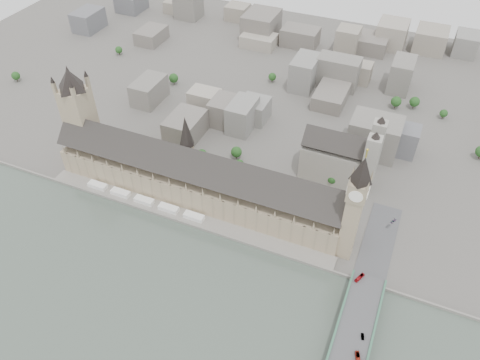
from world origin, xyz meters
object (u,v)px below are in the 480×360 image
at_px(car_silver, 363,336).
at_px(car_approach, 393,221).
at_px(elizabeth_tower, 355,202).
at_px(red_bus_north, 360,278).
at_px(palace_of_westminster, 196,178).
at_px(westminster_abbey, 341,158).
at_px(victoria_tower, 79,113).
at_px(red_bus_south, 358,359).

xyz_separation_m(car_silver, car_approach, (1.03, 113.89, 0.02)).
xyz_separation_m(elizabeth_tower, car_silver, (29.66, -74.09, -47.03)).
relative_size(red_bus_north, car_approach, 1.70).
relative_size(palace_of_westminster, elizabeth_tower, 2.47).
distance_m(red_bus_north, car_approach, 69.23).
xyz_separation_m(westminster_abbey, car_silver, (56.73, -161.09, -14.03)).
height_order(red_bus_north, car_silver, red_bus_north).
distance_m(palace_of_westminster, car_approach, 171.41).
bearing_deg(palace_of_westminster, red_bus_north, -14.38).
bearing_deg(victoria_tower, car_silver, -17.64).
xyz_separation_m(victoria_tower, red_bus_south, (290.30, -109.49, -43.45)).
distance_m(elizabeth_tower, victoria_tower, 260.64).
relative_size(westminster_abbey, red_bus_south, 6.28).
xyz_separation_m(palace_of_westminster, red_bus_north, (155.39, -39.84, -11.11)).
relative_size(red_bus_south, car_silver, 2.22).
bearing_deg(elizabeth_tower, car_approach, 52.36).
xyz_separation_m(palace_of_westminster, elizabeth_tower, (138.00, -11.70, 35.38)).
bearing_deg(red_bus_south, victoria_tower, 139.50).
xyz_separation_m(victoria_tower, car_approach, (290.69, 21.80, -44.13)).
distance_m(victoria_tower, car_approach, 294.83).
distance_m(red_bus_south, car_approach, 131.29).
bearing_deg(red_bus_south, car_approach, 70.00).
bearing_deg(westminster_abbey, victoria_tower, -163.50).
height_order(westminster_abbey, car_silver, westminster_abbey).
height_order(red_bus_north, car_approach, red_bus_north).
distance_m(red_bus_north, red_bus_south, 64.65).
bearing_deg(elizabeth_tower, westminster_abbey, 107.29).
distance_m(palace_of_westminster, westminster_abbey, 134.09).
height_order(westminster_abbey, red_bus_south, westminster_abbey).
xyz_separation_m(elizabeth_tower, car_approach, (30.69, 39.80, -47.01)).
bearing_deg(red_bus_north, victoria_tower, -165.53).
distance_m(victoria_tower, red_bus_north, 284.56).
bearing_deg(car_approach, red_bus_north, -77.37).
relative_size(victoria_tower, red_bus_south, 9.24).
xyz_separation_m(victoria_tower, westminster_abbey, (232.92, 69.00, -30.12)).
bearing_deg(victoria_tower, palace_of_westminster, -2.96).
relative_size(palace_of_westminster, red_bus_south, 24.48).
distance_m(westminster_abbey, red_bus_north, 124.16).
bearing_deg(red_bus_north, red_bus_south, -54.56).
xyz_separation_m(elizabeth_tower, victoria_tower, (-260.00, 18.00, -2.88)).
relative_size(westminster_abbey, red_bus_north, 7.05).
relative_size(red_bus_south, car_approach, 1.91).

